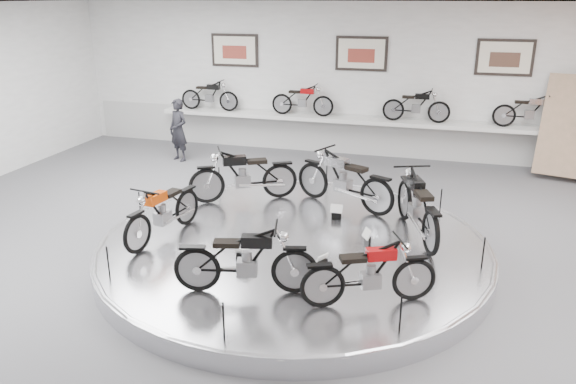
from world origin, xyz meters
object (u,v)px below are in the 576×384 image
(display_platform, at_px, (294,249))
(bike_d, at_px, (163,211))
(bike_a, at_px, (418,205))
(bike_c, at_px, (244,175))
(bike_f, at_px, (369,273))
(visitor, at_px, (178,130))
(bike_b, at_px, (344,179))
(shelf, at_px, (357,120))
(bike_e, at_px, (246,260))

(display_platform, height_order, bike_d, bike_d)
(bike_a, distance_m, bike_c, 3.46)
(display_platform, distance_m, bike_f, 2.29)
(bike_f, relative_size, visitor, 0.95)
(bike_b, distance_m, visitor, 5.77)
(shelf, distance_m, visitor, 4.70)
(bike_c, xyz_separation_m, visitor, (-2.98, 3.22, -0.02))
(bike_b, relative_size, visitor, 1.15)
(bike_f, height_order, visitor, visitor)
(shelf, relative_size, bike_a, 5.91)
(bike_b, bearing_deg, display_platform, 99.52)
(bike_a, relative_size, bike_d, 1.14)
(bike_c, bearing_deg, shelf, -135.07)
(bike_d, bearing_deg, shelf, 173.21)
(bike_a, relative_size, bike_e, 1.12)
(shelf, height_order, bike_c, bike_c)
(display_platform, distance_m, bike_b, 2.00)
(bike_c, bearing_deg, bike_d, 43.99)
(bike_d, height_order, visitor, visitor)
(bike_c, xyz_separation_m, bike_e, (1.27, -3.41, -0.04))
(shelf, xyz_separation_m, bike_c, (-1.45, -4.80, -0.17))
(bike_c, bearing_deg, bike_b, 157.88)
(bike_c, bearing_deg, bike_e, 82.18)
(visitor, bearing_deg, bike_a, -8.28)
(bike_d, xyz_separation_m, visitor, (-2.32, 5.28, 0.03))
(bike_c, height_order, bike_e, bike_c)
(display_platform, distance_m, bike_e, 1.93)
(bike_e, distance_m, bike_f, 1.65)
(shelf, distance_m, bike_e, 8.21)
(display_platform, bearing_deg, bike_d, -167.72)
(bike_a, bearing_deg, bike_d, 86.96)
(bike_d, bearing_deg, display_platform, 112.57)
(bike_b, height_order, visitor, visitor)
(display_platform, xyz_separation_m, shelf, (0.00, 6.40, 0.85))
(shelf, distance_m, bike_c, 5.02)
(display_platform, height_order, bike_a, bike_a)
(bike_f, xyz_separation_m, visitor, (-5.89, 6.48, 0.06))
(bike_a, xyz_separation_m, bike_e, (-2.10, -2.59, -0.06))
(shelf, xyz_separation_m, bike_a, (1.92, -5.62, -0.15))
(bike_c, bearing_deg, bike_f, 103.46)
(bike_b, xyz_separation_m, bike_c, (-1.94, -0.21, -0.01))
(bike_f, bearing_deg, bike_c, 107.32)
(display_platform, height_order, bike_e, bike_e)
(bike_b, xyz_separation_m, bike_f, (0.97, -3.47, -0.09))
(display_platform, bearing_deg, bike_c, 132.14)
(bike_d, height_order, bike_f, bike_d)
(display_platform, bearing_deg, bike_e, -95.64)
(bike_b, relative_size, bike_f, 1.21)
(bike_d, bearing_deg, visitor, -146.00)
(bike_f, distance_m, visitor, 8.76)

